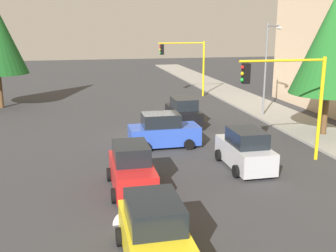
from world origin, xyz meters
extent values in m
plane|color=#353538|center=(0.00, 0.00, 0.00)|extent=(120.00, 120.00, 0.00)
cube|color=gray|center=(-5.00, 10.50, 0.07)|extent=(80.00, 4.00, 0.15)
cube|color=silver|center=(12.30, -3.00, 0.01)|extent=(2.20, 0.36, 0.01)
cone|color=silver|center=(11.00, -3.00, 0.01)|extent=(0.01, 1.10, 1.10)
cylinder|color=yellow|center=(6.00, 7.50, 2.67)|extent=(0.18, 0.18, 5.34)
cylinder|color=yellow|center=(6.00, 5.25, 5.19)|extent=(0.12, 4.50, 0.12)
cube|color=black|center=(6.00, 3.36, 4.61)|extent=(0.36, 0.32, 0.96)
sphere|color=red|center=(6.00, 3.18, 4.91)|extent=(0.18, 0.18, 0.18)
sphere|color=yellow|center=(6.00, 3.18, 4.61)|extent=(0.18, 0.18, 0.18)
sphere|color=green|center=(6.00, 3.18, 4.31)|extent=(0.18, 0.18, 0.18)
cylinder|color=yellow|center=(-14.00, 7.50, 2.66)|extent=(0.18, 0.18, 5.32)
cylinder|color=yellow|center=(-14.00, 5.25, 5.17)|extent=(0.12, 4.50, 0.12)
cube|color=black|center=(-14.00, 3.36, 4.59)|extent=(0.36, 0.32, 0.96)
sphere|color=red|center=(-14.00, 3.18, 4.89)|extent=(0.18, 0.18, 0.18)
sphere|color=yellow|center=(-14.00, 3.18, 4.59)|extent=(0.18, 0.18, 0.18)
sphere|color=green|center=(-14.00, 3.18, 4.29)|extent=(0.18, 0.18, 0.18)
cylinder|color=slate|center=(-4.00, 9.20, 3.50)|extent=(0.14, 0.14, 7.00)
cylinder|color=slate|center=(-3.10, 9.20, 6.80)|extent=(1.80, 0.10, 0.10)
ellipsoid|color=silver|center=(-2.20, 9.20, 6.65)|extent=(0.56, 0.28, 0.20)
cylinder|color=brown|center=(2.00, 10.50, 1.46)|extent=(0.36, 0.36, 2.93)
cone|color=#1E6023|center=(2.00, 10.50, 5.66)|extent=(4.69, 4.69, 5.86)
cylinder|color=brown|center=(-12.00, -11.00, 1.55)|extent=(0.36, 0.36, 3.09)
cube|color=black|center=(-2.75, 2.55, 0.69)|extent=(4.05, 1.73, 1.05)
cube|color=black|center=(-2.55, 2.55, 1.60)|extent=(2.11, 1.52, 0.76)
cylinder|color=black|center=(-4.01, 1.62, 0.30)|extent=(0.60, 0.20, 0.60)
cylinder|color=black|center=(-4.01, 3.48, 0.30)|extent=(0.60, 0.20, 0.60)
cylinder|color=black|center=(-1.49, 1.62, 0.30)|extent=(0.60, 0.20, 0.60)
cylinder|color=black|center=(-1.49, 3.48, 0.30)|extent=(0.60, 0.20, 0.60)
cube|color=#B2B5BA|center=(6.35, 3.33, 0.69)|extent=(3.95, 1.70, 1.05)
cube|color=black|center=(6.55, 3.33, 1.60)|extent=(2.05, 1.49, 0.76)
cylinder|color=black|center=(5.13, 2.42, 0.30)|extent=(0.60, 0.20, 0.60)
cylinder|color=black|center=(5.13, 4.24, 0.30)|extent=(0.60, 0.20, 0.60)
cylinder|color=black|center=(7.57, 2.42, 0.30)|extent=(0.60, 0.20, 0.60)
cylinder|color=black|center=(7.57, 4.24, 0.30)|extent=(0.60, 0.20, 0.60)
cube|color=blue|center=(2.00, 0.20, 0.69)|extent=(1.77, 4.02, 1.05)
cube|color=black|center=(2.00, 0.00, 1.60)|extent=(1.56, 2.09, 0.76)
cylinder|color=black|center=(1.06, 1.44, 0.30)|extent=(0.20, 0.60, 0.60)
cylinder|color=black|center=(2.94, 1.44, 0.30)|extent=(0.20, 0.60, 0.60)
cylinder|color=black|center=(1.06, -1.05, 0.30)|extent=(0.20, 0.60, 0.60)
cylinder|color=black|center=(2.94, -1.05, 0.30)|extent=(0.20, 0.60, 0.60)
cube|color=red|center=(7.91, -2.45, 0.69)|extent=(3.87, 1.65, 1.05)
cube|color=black|center=(7.72, -2.45, 1.60)|extent=(2.01, 1.46, 0.76)
cylinder|color=black|center=(9.11, -1.56, 0.30)|extent=(0.60, 0.20, 0.60)
cylinder|color=black|center=(9.11, -3.33, 0.30)|extent=(0.60, 0.20, 0.60)
cylinder|color=black|center=(6.71, -1.56, 0.30)|extent=(0.60, 0.20, 0.60)
cylinder|color=black|center=(6.71, -3.33, 0.30)|extent=(0.60, 0.20, 0.60)
cube|color=yellow|center=(13.63, -2.51, 0.69)|extent=(4.12, 1.75, 1.05)
cube|color=black|center=(13.43, -2.51, 1.60)|extent=(2.14, 1.54, 0.76)
cylinder|color=black|center=(12.35, -1.57, 0.30)|extent=(0.60, 0.20, 0.60)
cylinder|color=black|center=(12.35, -3.44, 0.30)|extent=(0.60, 0.20, 0.60)
camera|label=1|loc=(24.07, -4.42, 6.88)|focal=43.27mm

